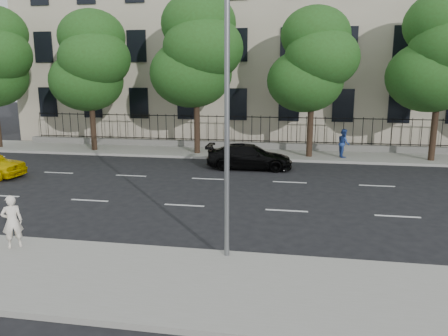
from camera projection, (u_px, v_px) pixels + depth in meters
The scene contains 14 objects.
ground at pixel (165, 227), 14.78m from camera, with size 120.00×120.00×0.00m, color black.
near_sidewalk at pixel (117, 278), 10.92m from camera, with size 60.00×4.00×0.15m, color gray.
far_sidewalk at pixel (230, 153), 28.25m from camera, with size 60.00×4.00×0.15m, color gray.
lane_markings at pixel (197, 191), 19.36m from camera, with size 49.60×4.62×0.01m, color silver, non-canonical shape.
masonry_building at pixel (248, 24), 34.98m from camera, with size 34.60×12.11×18.50m.
iron_fence at pixel (234, 140), 29.77m from camera, with size 30.00×0.50×2.20m.
street_light at pixel (230, 71), 11.58m from camera, with size 0.25×3.32×8.05m.
tree_b at pixel (91, 62), 27.92m from camera, with size 5.53×5.12×8.97m.
tree_c at pixel (197, 52), 26.63m from camera, with size 5.89×5.50×9.80m.
tree_d at pixel (314, 61), 25.58m from camera, with size 5.34×4.94×8.84m.
tree_e at pixel (442, 53), 24.33m from camera, with size 5.71×5.31×9.46m.
black_sedan at pixel (249, 157), 23.71m from camera, with size 1.88×4.64×1.35m, color black.
woman_near at pixel (12, 222), 12.50m from camera, with size 0.57×0.37×1.56m, color white.
pedestrian_far at pixel (344, 143), 26.22m from camera, with size 0.83×0.65×1.71m, color navy.
Camera 1 is at (4.36, -13.48, 5.07)m, focal length 35.00 mm.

